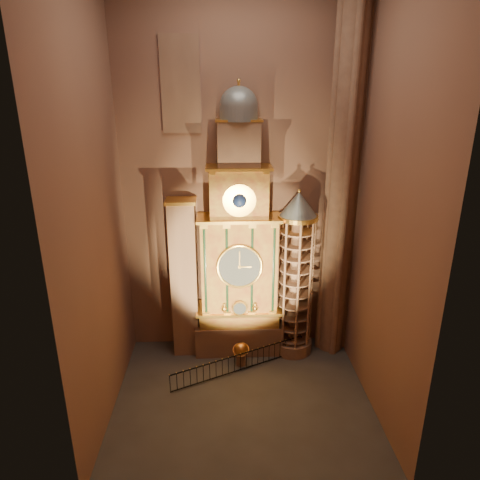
{
  "coord_description": "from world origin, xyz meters",
  "views": [
    {
      "loc": [
        -0.99,
        -19.46,
        16.18
      ],
      "look_at": [
        -0.02,
        3.0,
        8.32
      ],
      "focal_mm": 32.0,
      "sensor_mm": 36.0,
      "label": 1
    }
  ],
  "objects_px": {
    "astronomical_clock": "(239,255)",
    "iron_railing": "(240,362)",
    "portrait_tower": "(184,278)",
    "stair_turret": "(295,276)",
    "celestial_globe": "(241,352)"
  },
  "relations": [
    {
      "from": "portrait_tower",
      "to": "celestial_globe",
      "type": "height_order",
      "value": "portrait_tower"
    },
    {
      "from": "portrait_tower",
      "to": "iron_railing",
      "type": "height_order",
      "value": "portrait_tower"
    },
    {
      "from": "astronomical_clock",
      "to": "iron_railing",
      "type": "relative_size",
      "value": 2.06
    },
    {
      "from": "portrait_tower",
      "to": "celestial_globe",
      "type": "xyz_separation_m",
      "value": [
        3.45,
        -1.8,
        -4.24
      ]
    },
    {
      "from": "portrait_tower",
      "to": "celestial_globe",
      "type": "distance_m",
      "value": 5.75
    },
    {
      "from": "stair_turret",
      "to": "celestial_globe",
      "type": "bearing_deg",
      "value": -156.31
    },
    {
      "from": "astronomical_clock",
      "to": "stair_turret",
      "type": "xyz_separation_m",
      "value": [
        3.5,
        -0.26,
        -1.41
      ]
    },
    {
      "from": "astronomical_clock",
      "to": "portrait_tower",
      "type": "height_order",
      "value": "astronomical_clock"
    },
    {
      "from": "portrait_tower",
      "to": "celestial_globe",
      "type": "bearing_deg",
      "value": -27.52
    },
    {
      "from": "portrait_tower",
      "to": "stair_turret",
      "type": "height_order",
      "value": "stair_turret"
    },
    {
      "from": "stair_turret",
      "to": "celestial_globe",
      "type": "relative_size",
      "value": 7.14
    },
    {
      "from": "astronomical_clock",
      "to": "iron_railing",
      "type": "bearing_deg",
      "value": -90.25
    },
    {
      "from": "stair_turret",
      "to": "iron_railing",
      "type": "height_order",
      "value": "stair_turret"
    },
    {
      "from": "celestial_globe",
      "to": "iron_railing",
      "type": "relative_size",
      "value": 0.19
    },
    {
      "from": "iron_railing",
      "to": "portrait_tower",
      "type": "bearing_deg",
      "value": 144.02
    }
  ]
}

